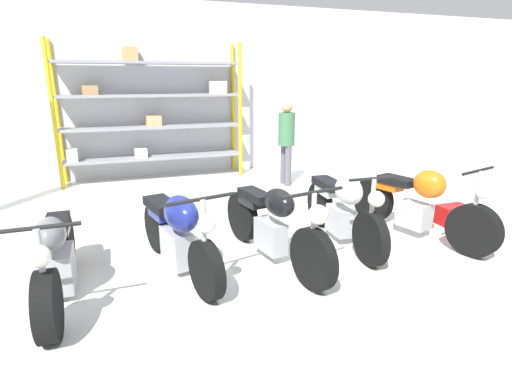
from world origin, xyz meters
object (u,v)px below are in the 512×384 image
at_px(motorcycle_grey, 56,259).
at_px(motorcycle_blue, 178,232).
at_px(motorcycle_black, 273,224).
at_px(toolbox, 453,215).
at_px(shelving_rack, 152,109).
at_px(motorcycle_orange, 420,204).
at_px(person_browsing, 286,137).
at_px(motorcycle_white, 342,208).

relative_size(motorcycle_grey, motorcycle_blue, 1.04).
bearing_deg(motorcycle_black, toolbox, 84.77).
xyz_separation_m(shelving_rack, motorcycle_orange, (2.99, -4.48, -0.99)).
height_order(person_browsing, toolbox, person_browsing).
bearing_deg(person_browsing, toolbox, 110.21).
relative_size(motorcycle_grey, toolbox, 4.53).
distance_m(shelving_rack, motorcycle_grey, 4.92).
bearing_deg(person_browsing, motorcycle_grey, 35.01).
height_order(shelving_rack, toolbox, shelving_rack).
relative_size(shelving_rack, motorcycle_orange, 1.75).
bearing_deg(motorcycle_orange, toolbox, 89.91).
relative_size(motorcycle_black, person_browsing, 1.29).
height_order(motorcycle_orange, toolbox, motorcycle_orange).
distance_m(motorcycle_blue, motorcycle_orange, 3.17).
relative_size(motorcycle_grey, person_browsing, 1.22).
bearing_deg(motorcycle_black, motorcycle_white, 92.19).
bearing_deg(motorcycle_white, motorcycle_orange, 84.06).
relative_size(shelving_rack, motorcycle_blue, 1.91).
height_order(motorcycle_orange, person_browsing, person_browsing).
height_order(shelving_rack, motorcycle_orange, shelving_rack).
bearing_deg(motorcycle_grey, motorcycle_black, 90.67).
height_order(motorcycle_white, motorcycle_orange, motorcycle_orange).
distance_m(shelving_rack, person_browsing, 2.81).
distance_m(motorcycle_blue, motorcycle_black, 1.07).
relative_size(motorcycle_blue, motorcycle_white, 0.97).
xyz_separation_m(shelving_rack, person_browsing, (2.40, -1.36, -0.50)).
xyz_separation_m(motorcycle_white, toolbox, (1.89, 0.05, -0.32)).
bearing_deg(motorcycle_grey, toolbox, 93.10).
height_order(motorcycle_blue, person_browsing, person_browsing).
distance_m(motorcycle_white, motorcycle_orange, 1.08).
height_order(motorcycle_black, toolbox, motorcycle_black).
bearing_deg(motorcycle_blue, motorcycle_orange, 75.42).
bearing_deg(motorcycle_orange, person_browsing, 175.31).
xyz_separation_m(motorcycle_orange, person_browsing, (-0.58, 3.12, 0.50)).
bearing_deg(motorcycle_white, toolbox, 94.82).
distance_m(shelving_rack, motorcycle_white, 4.82).
height_order(shelving_rack, motorcycle_white, shelving_rack).
xyz_separation_m(motorcycle_grey, toolbox, (5.18, 0.36, -0.26)).
height_order(motorcycle_black, motorcycle_orange, motorcycle_orange).
relative_size(shelving_rack, motorcycle_grey, 1.84).
bearing_deg(motorcycle_grey, person_browsing, 129.94).
relative_size(motorcycle_black, motorcycle_orange, 1.01).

